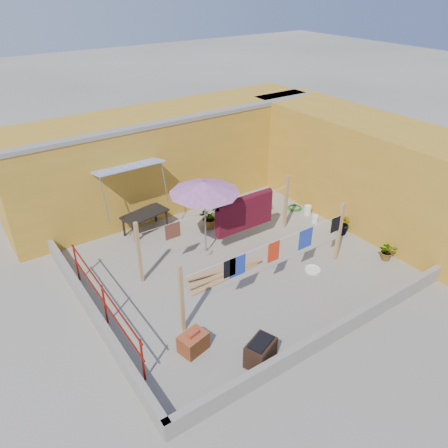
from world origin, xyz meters
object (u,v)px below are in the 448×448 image
(brazier, at_px, (260,352))
(water_jug_a, at_px, (315,219))
(water_jug_b, at_px, (308,210))
(green_hose, at_px, (295,208))
(white_basin, at_px, (313,270))
(patio_umbrella, at_px, (204,188))
(plant_back_a, at_px, (209,217))
(brick_stack, at_px, (193,342))
(outdoor_table, at_px, (145,215))

(brazier, bearing_deg, water_jug_a, 34.91)
(water_jug_b, distance_m, green_hose, 0.58)
(white_basin, xyz_separation_m, water_jug_b, (2.14, 2.43, 0.13))
(patio_umbrella, xyz_separation_m, white_basin, (1.94, -2.42, -2.06))
(water_jug_a, xyz_separation_m, plant_back_a, (-3.01, 1.71, 0.24))
(green_hose, bearing_deg, water_jug_b, -83.85)
(water_jug_b, relative_size, plant_back_a, 0.51)
(water_jug_a, distance_m, water_jug_b, 0.57)
(patio_umbrella, bearing_deg, white_basin, -51.26)
(white_basin, height_order, plant_back_a, plant_back_a)
(water_jug_a, bearing_deg, water_jug_b, 71.04)
(patio_umbrella, relative_size, brick_stack, 3.67)
(white_basin, bearing_deg, brick_stack, -171.58)
(patio_umbrella, relative_size, brazier, 3.18)
(green_hose, height_order, plant_back_a, plant_back_a)
(white_basin, relative_size, water_jug_b, 1.17)
(brick_stack, height_order, plant_back_a, plant_back_a)
(brick_stack, bearing_deg, patio_umbrella, 53.41)
(outdoor_table, relative_size, green_hose, 3.05)
(brick_stack, relative_size, water_jug_a, 2.17)
(patio_umbrella, xyz_separation_m, brick_stack, (-2.25, -3.04, -1.88))
(brazier, distance_m, water_jug_a, 6.30)
(patio_umbrella, relative_size, green_hose, 4.93)
(brazier, xyz_separation_m, water_jug_a, (5.17, 3.61, -0.15))
(brick_stack, height_order, white_basin, brick_stack)
(outdoor_table, height_order, green_hose, outdoor_table)
(brazier, relative_size, white_basin, 1.75)
(patio_umbrella, distance_m, water_jug_b, 4.51)
(patio_umbrella, height_order, green_hose, patio_umbrella)
(water_jug_a, xyz_separation_m, water_jug_b, (0.18, 0.54, 0.03))
(patio_umbrella, relative_size, water_jug_b, 6.53)
(outdoor_table, height_order, water_jug_a, outdoor_table)
(patio_umbrella, height_order, plant_back_a, patio_umbrella)
(brazier, distance_m, green_hose, 7.08)
(brazier, relative_size, plant_back_a, 1.04)
(green_hose, relative_size, plant_back_a, 0.67)
(brick_stack, distance_m, water_jug_a, 6.64)
(water_jug_a, bearing_deg, plant_back_a, 150.38)
(green_hose, xyz_separation_m, plant_back_a, (-3.13, 0.61, 0.34))
(white_basin, relative_size, green_hose, 0.88)
(water_jug_a, bearing_deg, white_basin, -135.86)
(water_jug_a, bearing_deg, brazier, -145.09)
(brazier, xyz_separation_m, white_basin, (3.21, 1.71, -0.25))
(water_jug_b, distance_m, plant_back_a, 3.41)
(outdoor_table, distance_m, water_jug_a, 5.48)
(brazier, height_order, water_jug_a, brazier)
(outdoor_table, xyz_separation_m, water_jug_b, (4.99, -2.07, -0.43))
(green_hose, bearing_deg, brazier, -138.38)
(outdoor_table, xyz_separation_m, plant_back_a, (1.79, -0.89, -0.23))
(patio_umbrella, relative_size, plant_back_a, 3.31)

